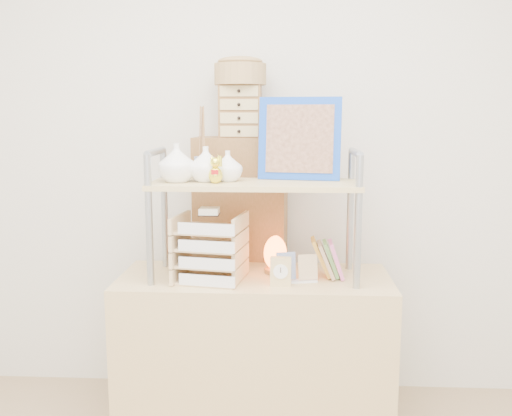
{
  "coord_description": "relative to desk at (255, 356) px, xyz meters",
  "views": [
    {
      "loc": [
        0.14,
        -1.24,
        1.46
      ],
      "look_at": [
        0.01,
        1.2,
        1.06
      ],
      "focal_mm": 40.0,
      "sensor_mm": 36.0,
      "label": 1
    }
  ],
  "objects": [
    {
      "name": "room_shell",
      "position": [
        0.0,
        -0.81,
        1.32
      ],
      "size": [
        3.42,
        3.41,
        2.61
      ],
      "color": "silver",
      "rests_on": "ground"
    },
    {
      "name": "desk",
      "position": [
        0.0,
        0.0,
        0.0
      ],
      "size": [
        1.2,
        0.5,
        0.75
      ],
      "primitive_type": "cube",
      "color": "tan",
      "rests_on": "ground"
    },
    {
      "name": "cabinet",
      "position": [
        -0.09,
        0.37,
        0.3
      ],
      "size": [
        0.47,
        0.27,
        1.35
      ],
      "primitive_type": "cube",
      "rotation": [
        0.0,
        0.0,
        -0.07
      ],
      "color": "brown",
      "rests_on": "ground"
    },
    {
      "name": "hutch",
      "position": [
        -0.07,
        0.01,
        0.82
      ],
      "size": [
        0.9,
        0.34,
        0.79
      ],
      "color": "#959BA3",
      "rests_on": "desk"
    },
    {
      "name": "letter_tray",
      "position": [
        -0.19,
        -0.07,
        0.5
      ],
      "size": [
        0.3,
        0.29,
        0.32
      ],
      "color": "tan",
      "rests_on": "desk"
    },
    {
      "name": "salt_lamp",
      "position": [
        0.09,
        0.06,
        0.46
      ],
      "size": [
        0.11,
        0.11,
        0.17
      ],
      "color": "brown",
      "rests_on": "desk"
    },
    {
      "name": "desk_clock",
      "position": [
        0.12,
        -0.13,
        0.44
      ],
      "size": [
        0.09,
        0.04,
        0.12
      ],
      "color": "tan",
      "rests_on": "desk"
    },
    {
      "name": "postcard_stand",
      "position": [
        0.18,
        -0.07,
        0.41
      ],
      "size": [
        0.18,
        0.09,
        0.13
      ],
      "color": "white",
      "rests_on": "desk"
    },
    {
      "name": "drawer_chest",
      "position": [
        -0.09,
        0.35,
        1.1
      ],
      "size": [
        0.2,
        0.16,
        0.25
      ],
      "color": "brown",
      "rests_on": "cabinet"
    },
    {
      "name": "woven_basket",
      "position": [
        -0.09,
        0.35,
        1.28
      ],
      "size": [
        0.25,
        0.25,
        0.1
      ],
      "primitive_type": "cylinder",
      "color": "olive",
      "rests_on": "drawer_chest"
    }
  ]
}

